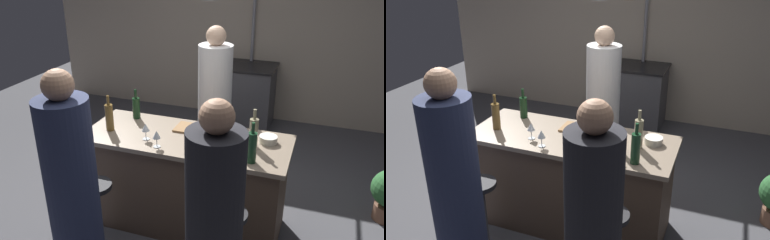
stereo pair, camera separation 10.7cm
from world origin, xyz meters
TOP-DOWN VIEW (x-y plane):
  - ground_plane at (0.00, 0.00)m, footprint 9.00×9.00m
  - back_wall at (0.00, 2.85)m, footprint 6.40×0.16m
  - kitchen_island at (0.00, 0.00)m, footprint 1.80×0.72m
  - stove_range at (0.00, 2.45)m, footprint 0.80×0.64m
  - chef at (-0.02, 0.93)m, footprint 0.36×0.36m
  - guest_right at (0.56, -1.01)m, footprint 0.35×0.35m
  - bar_stool_left at (-0.54, -0.62)m, footprint 0.28×0.28m
  - guest_left at (-0.49, -0.96)m, footprint 0.37×0.37m
  - overhead_pot_rack at (0.01, 2.00)m, footprint 0.87×1.34m
  - cutting_board at (0.01, 0.17)m, footprint 0.32×0.22m
  - pepper_mill at (0.50, -0.15)m, footprint 0.05×0.05m
  - wine_bottle_amber at (-0.69, -0.09)m, footprint 0.07×0.07m
  - wine_bottle_red at (-0.59, 0.23)m, footprint 0.07×0.07m
  - wine_bottle_green at (0.62, -0.24)m, footprint 0.07×0.07m
  - wine_bottle_white at (0.58, 0.02)m, footprint 0.07×0.07m
  - wine_bottle_dark at (0.40, -0.17)m, footprint 0.07×0.07m
  - wine_glass_by_chef at (-0.31, -0.16)m, footprint 0.07×0.07m
  - wine_glass_near_right_guest at (-0.16, -0.25)m, footprint 0.07×0.07m
  - mixing_bowl_ceramic at (0.69, 0.14)m, footprint 0.15×0.15m
  - mixing_bowl_steel at (0.33, 0.00)m, footprint 0.18×0.18m

SIDE VIEW (x-z plane):
  - ground_plane at x=0.00m, z-range 0.00..0.00m
  - bar_stool_left at x=-0.54m, z-range 0.04..0.72m
  - stove_range at x=0.00m, z-range 0.00..0.89m
  - kitchen_island at x=0.00m, z-range 0.00..0.90m
  - guest_right at x=0.56m, z-range -0.06..1.62m
  - chef at x=-0.02m, z-range -0.06..1.64m
  - guest_left at x=-0.49m, z-range -0.06..1.67m
  - cutting_board at x=0.01m, z-range 0.90..0.92m
  - mixing_bowl_ceramic at x=0.69m, z-range 0.90..0.96m
  - mixing_bowl_steel at x=0.33m, z-range 0.90..0.97m
  - pepper_mill at x=0.50m, z-range 0.90..1.11m
  - wine_glass_by_chef at x=-0.31m, z-range 0.93..1.08m
  - wine_glass_near_right_guest at x=-0.16m, z-range 0.93..1.08m
  - wine_bottle_red at x=-0.59m, z-range 0.86..1.15m
  - wine_bottle_dark at x=0.40m, z-range 0.86..1.15m
  - wine_bottle_amber at x=-0.69m, z-range 0.86..1.19m
  - wine_bottle_green at x=0.62m, z-range 0.86..1.19m
  - wine_bottle_white at x=0.58m, z-range 0.86..1.20m
  - back_wall at x=0.00m, z-range 0.00..2.60m
  - overhead_pot_rack at x=0.01m, z-range 0.58..2.74m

